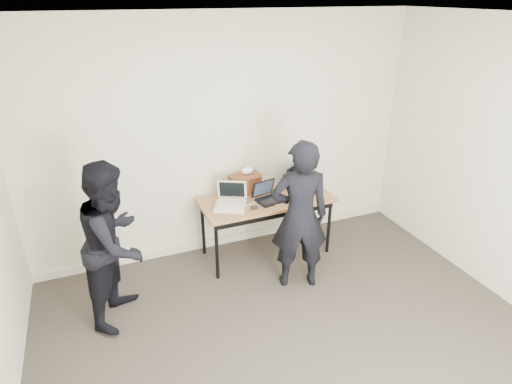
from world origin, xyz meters
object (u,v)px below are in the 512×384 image
laptop_right (300,182)px  person_observer (115,243)px  laptop_beige (231,202)px  equipment_box (308,179)px  desk (267,204)px  person_typist (300,216)px  leather_satchel (245,184)px  laptop_center (267,196)px

laptop_right → person_observer: size_ratio=0.32×
laptop_beige → equipment_box: bearing=37.8°
laptop_right → person_observer: 2.28m
desk → person_typist: bearing=-83.5°
person_typist → person_observer: 1.78m
laptop_right → equipment_box: bearing=-24.4°
laptop_right → person_typist: (-0.43, -0.82, 0.02)m
leather_satchel → person_typist: person_typist is taller
laptop_center → person_typist: size_ratio=0.21×
laptop_beige → equipment_box: size_ratio=1.72×
person_typist → person_observer: bearing=10.4°
laptop_beige → laptop_center: laptop_beige is taller
desk → person_observer: person_observer is taller
laptop_center → leather_satchel: bearing=112.2°
laptop_center → equipment_box: laptop_center is taller
laptop_beige → laptop_center: size_ratio=1.28×
desk → equipment_box: size_ratio=6.04×
person_typist → equipment_box: bearing=-106.3°
leather_satchel → laptop_beige: bearing=-141.5°
laptop_beige → equipment_box: (1.07, 0.21, 0.02)m
desk → leather_satchel: 0.34m
person_observer → leather_satchel: bearing=-38.2°
laptop_beige → leather_satchel: 0.36m
desk → person_typist: 0.67m
laptop_center → laptop_right: bearing=8.3°
laptop_beige → leather_satchel: size_ratio=1.15×
laptop_right → person_typist: size_ratio=0.32×
laptop_center → person_typist: person_typist is taller
laptop_beige → equipment_box: 1.09m
laptop_center → person_observer: person_observer is taller
equipment_box → laptop_right: bearing=-170.2°
laptop_center → leather_satchel: (-0.17, 0.25, 0.08)m
equipment_box → person_observer: (-2.32, -0.63, -0.00)m
laptop_right → person_typist: bearing=-151.9°
laptop_beige → laptop_center: bearing=25.6°
laptop_beige → person_observer: bearing=-134.4°
desk → laptop_right: laptop_right is taller
equipment_box → person_typist: 1.00m
person_observer → desk: bearing=-47.5°
laptop_right → equipment_box: laptop_right is taller
leather_satchel → equipment_box: 0.81m
desk → laptop_right: size_ratio=2.96×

